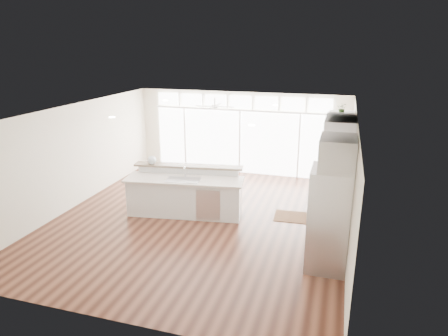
% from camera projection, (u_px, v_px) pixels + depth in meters
% --- Properties ---
extents(floor, '(7.00, 8.00, 0.02)m').
position_uv_depth(floor, '(200.00, 219.00, 9.97)').
color(floor, '#3D1D13').
rests_on(floor, ground).
extents(ceiling, '(7.00, 8.00, 0.02)m').
position_uv_depth(ceiling, '(198.00, 111.00, 9.16)').
color(ceiling, silver).
rests_on(ceiling, wall_back).
extents(wall_back, '(7.00, 0.04, 2.70)m').
position_uv_depth(wall_back, '(241.00, 133.00, 13.22)').
color(wall_back, '#EDE6CD').
rests_on(wall_back, floor).
extents(wall_front, '(7.00, 0.04, 2.70)m').
position_uv_depth(wall_front, '(106.00, 244.00, 5.90)').
color(wall_front, '#EDE6CD').
rests_on(wall_front, floor).
extents(wall_left, '(0.04, 8.00, 2.70)m').
position_uv_depth(wall_left, '(74.00, 156.00, 10.52)').
color(wall_left, '#EDE6CD').
rests_on(wall_left, floor).
extents(wall_right, '(0.04, 8.00, 2.70)m').
position_uv_depth(wall_right, '(351.00, 181.00, 8.60)').
color(wall_right, '#EDE6CD').
rests_on(wall_right, floor).
extents(glass_wall, '(5.80, 0.06, 2.08)m').
position_uv_depth(glass_wall, '(240.00, 142.00, 13.25)').
color(glass_wall, white).
rests_on(glass_wall, wall_back).
extents(transom_row, '(5.90, 0.06, 0.40)m').
position_uv_depth(transom_row, '(240.00, 102.00, 12.85)').
color(transom_row, white).
rests_on(transom_row, wall_back).
extents(desk_window, '(0.04, 0.85, 0.85)m').
position_uv_depth(desk_window, '(350.00, 168.00, 8.83)').
color(desk_window, silver).
rests_on(desk_window, wall_right).
extents(ceiling_fan, '(1.16, 1.16, 0.32)m').
position_uv_depth(ceiling_fan, '(215.00, 103.00, 11.92)').
color(ceiling_fan, white).
rests_on(ceiling_fan, ceiling).
extents(recessed_lights, '(3.40, 3.00, 0.02)m').
position_uv_depth(recessed_lights, '(201.00, 111.00, 9.34)').
color(recessed_lights, white).
rests_on(recessed_lights, ceiling).
extents(oven_cabinet, '(0.64, 1.20, 2.50)m').
position_uv_depth(oven_cabinet, '(337.00, 162.00, 10.37)').
color(oven_cabinet, silver).
rests_on(oven_cabinet, floor).
extents(desk_nook, '(0.72, 1.30, 0.76)m').
position_uv_depth(desk_nook, '(331.00, 215.00, 9.27)').
color(desk_nook, silver).
rests_on(desk_nook, floor).
extents(upper_cabinets, '(0.64, 1.30, 0.64)m').
position_uv_depth(upper_cabinets, '(340.00, 132.00, 8.67)').
color(upper_cabinets, silver).
rests_on(upper_cabinets, wall_right).
extents(refrigerator, '(0.76, 0.90, 2.00)m').
position_uv_depth(refrigerator, '(329.00, 219.00, 7.58)').
color(refrigerator, silver).
rests_on(refrigerator, floor).
extents(fridge_cabinet, '(0.64, 0.90, 0.60)m').
position_uv_depth(fridge_cabinet, '(338.00, 153.00, 7.17)').
color(fridge_cabinet, silver).
rests_on(fridge_cabinet, wall_right).
extents(framed_photos, '(0.06, 0.22, 0.80)m').
position_uv_depth(framed_photos, '(350.00, 167.00, 9.44)').
color(framed_photos, black).
rests_on(framed_photos, wall_right).
extents(kitchen_island, '(3.09, 1.53, 1.18)m').
position_uv_depth(kitchen_island, '(185.00, 193.00, 10.06)').
color(kitchen_island, silver).
rests_on(kitchen_island, floor).
extents(rug, '(1.04, 0.77, 0.01)m').
position_uv_depth(rug, '(294.00, 217.00, 10.05)').
color(rug, '#392012').
rests_on(rug, floor).
extents(office_chair, '(0.57, 0.52, 1.08)m').
position_uv_depth(office_chair, '(322.00, 196.00, 9.96)').
color(office_chair, black).
rests_on(office_chair, floor).
extents(fishbowl, '(0.25, 0.25, 0.22)m').
position_uv_depth(fishbowl, '(152.00, 160.00, 10.36)').
color(fishbowl, silver).
rests_on(fishbowl, kitchen_island).
extents(monitor, '(0.17, 0.54, 0.44)m').
position_uv_depth(monitor, '(329.00, 190.00, 9.11)').
color(monitor, black).
rests_on(monitor, desk_nook).
extents(keyboard, '(0.17, 0.36, 0.02)m').
position_uv_depth(keyboard, '(321.00, 198.00, 9.22)').
color(keyboard, silver).
rests_on(keyboard, desk_nook).
extents(potted_plant, '(0.27, 0.30, 0.21)m').
position_uv_depth(potted_plant, '(342.00, 110.00, 9.96)').
color(potted_plant, '#2D4E21').
rests_on(potted_plant, oven_cabinet).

